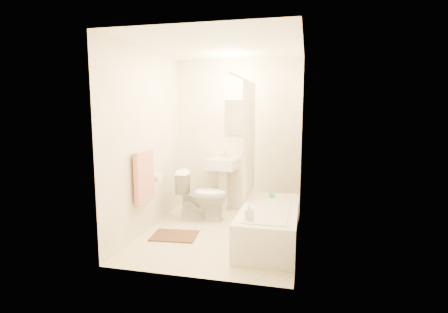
% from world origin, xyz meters
% --- Properties ---
extents(floor, '(2.40, 2.40, 0.00)m').
position_xyz_m(floor, '(0.00, 0.00, 0.00)').
color(floor, beige).
rests_on(floor, ground).
extents(ceiling, '(2.40, 2.40, 0.00)m').
position_xyz_m(ceiling, '(0.00, 0.00, 2.40)').
color(ceiling, white).
rests_on(ceiling, ground).
extents(wall_back, '(2.00, 0.02, 2.40)m').
position_xyz_m(wall_back, '(0.00, 1.20, 1.20)').
color(wall_back, beige).
rests_on(wall_back, ground).
extents(wall_left, '(0.02, 2.40, 2.40)m').
position_xyz_m(wall_left, '(-1.00, 0.00, 1.20)').
color(wall_left, beige).
rests_on(wall_left, ground).
extents(wall_right, '(0.02, 2.40, 2.40)m').
position_xyz_m(wall_right, '(1.00, 0.00, 1.20)').
color(wall_right, beige).
rests_on(wall_right, ground).
extents(mirror, '(0.40, 0.03, 0.55)m').
position_xyz_m(mirror, '(0.00, 1.18, 1.50)').
color(mirror, white).
rests_on(mirror, wall_back).
extents(curtain_rod, '(0.03, 1.70, 0.03)m').
position_xyz_m(curtain_rod, '(0.30, 0.10, 2.00)').
color(curtain_rod, silver).
rests_on(curtain_rod, wall_back).
extents(shower_curtain, '(0.04, 0.80, 1.55)m').
position_xyz_m(shower_curtain, '(0.30, 0.50, 1.22)').
color(shower_curtain, silver).
rests_on(shower_curtain, curtain_rod).
extents(towel_bar, '(0.02, 0.60, 0.02)m').
position_xyz_m(towel_bar, '(-0.96, -0.25, 1.10)').
color(towel_bar, silver).
rests_on(towel_bar, wall_left).
extents(towel, '(0.06, 0.45, 0.66)m').
position_xyz_m(towel, '(-0.93, -0.25, 0.78)').
color(towel, '#CC7266').
rests_on(towel, towel_bar).
extents(toilet_paper, '(0.11, 0.12, 0.12)m').
position_xyz_m(toilet_paper, '(-0.93, 0.12, 0.70)').
color(toilet_paper, white).
rests_on(toilet_paper, wall_left).
extents(toilet, '(0.79, 0.52, 0.73)m').
position_xyz_m(toilet, '(-0.40, 0.54, 0.36)').
color(toilet, silver).
rests_on(toilet, floor).
extents(sink, '(0.52, 0.44, 0.93)m').
position_xyz_m(sink, '(-0.21, 1.06, 0.46)').
color(sink, silver).
rests_on(sink, floor).
extents(bathtub, '(0.68, 1.55, 0.44)m').
position_xyz_m(bathtub, '(0.66, -0.10, 0.22)').
color(bathtub, silver).
rests_on(bathtub, floor).
extents(bath_mat, '(0.61, 0.48, 0.02)m').
position_xyz_m(bath_mat, '(-0.55, -0.21, 0.01)').
color(bath_mat, '#482A1D').
rests_on(bath_mat, floor).
extents(soap_bottle, '(0.09, 0.09, 0.18)m').
position_xyz_m(soap_bottle, '(0.50, -0.65, 0.53)').
color(soap_bottle, silver).
rests_on(soap_bottle, bathtub).
extents(scrub_brush, '(0.10, 0.21, 0.04)m').
position_xyz_m(scrub_brush, '(0.63, 0.45, 0.46)').
color(scrub_brush, green).
rests_on(scrub_brush, bathtub).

